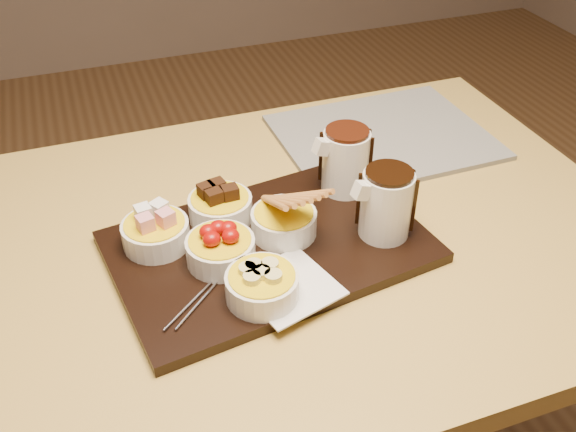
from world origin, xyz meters
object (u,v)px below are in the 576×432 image
object	(u,v)px
dining_table	(267,283)
pitcher_dark_chocolate	(386,205)
bowl_strawberries	(221,251)
pitcher_milk_chocolate	(345,161)
serving_board	(269,247)
newspaper	(383,137)

from	to	relation	value
dining_table	pitcher_dark_chocolate	xyz separation A→B (m)	(0.17, -0.07, 0.17)
dining_table	bowl_strawberries	xyz separation A→B (m)	(-0.08, -0.05, 0.14)
dining_table	pitcher_milk_chocolate	size ratio (longest dim) A/B	11.38
dining_table	serving_board	size ratio (longest dim) A/B	2.61
dining_table	pitcher_milk_chocolate	bearing A→B (deg)	20.04
dining_table	pitcher_dark_chocolate	world-z (taller)	pitcher_dark_chocolate
dining_table	newspaper	world-z (taller)	newspaper
bowl_strawberries	newspaper	xyz separation A→B (m)	(0.39, 0.26, -0.03)
serving_board	pitcher_milk_chocolate	size ratio (longest dim) A/B	4.36
bowl_strawberries	pitcher_dark_chocolate	size ratio (longest dim) A/B	0.95
serving_board	pitcher_dark_chocolate	distance (m)	0.19
serving_board	pitcher_dark_chocolate	xyz separation A→B (m)	(0.17, -0.04, 0.06)
dining_table	serving_board	world-z (taller)	serving_board
dining_table	pitcher_dark_chocolate	bearing A→B (deg)	-23.60
bowl_strawberries	pitcher_milk_chocolate	xyz separation A→B (m)	(0.24, 0.11, 0.03)
pitcher_dark_chocolate	newspaper	distance (m)	0.32
dining_table	pitcher_milk_chocolate	distance (m)	0.24
dining_table	serving_board	distance (m)	0.11
pitcher_dark_chocolate	newspaper	bearing A→B (deg)	55.16
dining_table	bowl_strawberries	size ratio (longest dim) A/B	12.00
newspaper	pitcher_milk_chocolate	bearing A→B (deg)	-135.85
dining_table	bowl_strawberries	distance (m)	0.17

